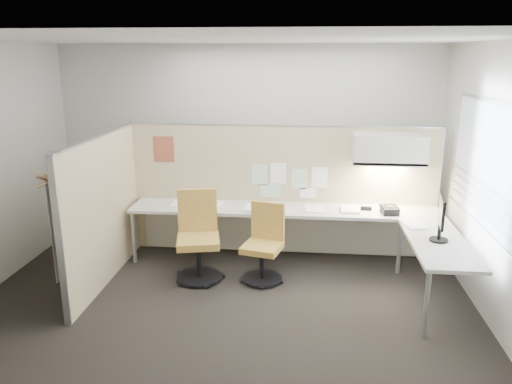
# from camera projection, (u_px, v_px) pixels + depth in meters

# --- Properties ---
(floor) EXTENTS (5.50, 4.50, 0.01)m
(floor) POSITION_uv_depth(u_px,v_px,m) (224.00, 304.00, 5.50)
(floor) COLOR black
(floor) RESTS_ON ground
(ceiling) EXTENTS (5.50, 4.50, 0.01)m
(ceiling) POSITION_uv_depth(u_px,v_px,m) (218.00, 38.00, 4.75)
(ceiling) COLOR white
(ceiling) RESTS_ON wall_back
(wall_back) EXTENTS (5.50, 0.02, 2.80)m
(wall_back) POSITION_uv_depth(u_px,v_px,m) (247.00, 143.00, 7.28)
(wall_back) COLOR beige
(wall_back) RESTS_ON ground
(wall_front) EXTENTS (5.50, 0.02, 2.80)m
(wall_front) POSITION_uv_depth(u_px,v_px,m) (158.00, 274.00, 2.97)
(wall_front) COLOR beige
(wall_front) RESTS_ON ground
(wall_right) EXTENTS (0.02, 4.50, 2.80)m
(wall_right) POSITION_uv_depth(u_px,v_px,m) (499.00, 188.00, 4.86)
(wall_right) COLOR beige
(wall_right) RESTS_ON ground
(window_pane) EXTENTS (0.01, 2.80, 1.30)m
(window_pane) POSITION_uv_depth(u_px,v_px,m) (499.00, 173.00, 4.82)
(window_pane) COLOR #A1ABBB
(window_pane) RESTS_ON wall_right
(partition_back) EXTENTS (4.10, 0.06, 1.75)m
(partition_back) POSITION_uv_depth(u_px,v_px,m) (282.00, 191.00, 6.75)
(partition_back) COLOR #C3B287
(partition_back) RESTS_ON floor
(partition_left) EXTENTS (0.06, 2.20, 1.75)m
(partition_left) POSITION_uv_depth(u_px,v_px,m) (104.00, 211.00, 5.89)
(partition_left) COLOR #C3B287
(partition_left) RESTS_ON floor
(desk) EXTENTS (4.00, 2.07, 0.73)m
(desk) POSITION_uv_depth(u_px,v_px,m) (309.00, 222.00, 6.33)
(desk) COLOR beige
(desk) RESTS_ON floor
(overhead_bin) EXTENTS (0.90, 0.36, 0.38)m
(overhead_bin) POSITION_uv_depth(u_px,v_px,m) (389.00, 149.00, 6.24)
(overhead_bin) COLOR beige
(overhead_bin) RESTS_ON partition_back
(task_light_strip) EXTENTS (0.60, 0.06, 0.02)m
(task_light_strip) POSITION_uv_depth(u_px,v_px,m) (388.00, 165.00, 6.30)
(task_light_strip) COLOR #FFEABF
(task_light_strip) RESTS_ON overhead_bin
(pinned_papers) EXTENTS (1.01, 0.00, 0.47)m
(pinned_papers) POSITION_uv_depth(u_px,v_px,m) (288.00, 180.00, 6.66)
(pinned_papers) COLOR #8CBF8C
(pinned_papers) RESTS_ON partition_back
(poster) EXTENTS (0.28, 0.00, 0.35)m
(poster) POSITION_uv_depth(u_px,v_px,m) (164.00, 149.00, 6.72)
(poster) COLOR #DA461B
(poster) RESTS_ON partition_back
(chair_left) EXTENTS (0.59, 0.61, 1.07)m
(chair_left) POSITION_uv_depth(u_px,v_px,m) (198.00, 239.00, 6.05)
(chair_left) COLOR black
(chair_left) RESTS_ON floor
(chair_right) EXTENTS (0.53, 0.54, 0.93)m
(chair_right) POSITION_uv_depth(u_px,v_px,m) (264.00, 245.00, 6.01)
(chair_right) COLOR black
(chair_right) RESTS_ON floor
(monitor) EXTENTS (0.19, 0.46, 0.49)m
(monitor) POSITION_uv_depth(u_px,v_px,m) (441.00, 216.00, 5.26)
(monitor) COLOR black
(monitor) RESTS_ON desk
(phone) EXTENTS (0.24, 0.22, 0.12)m
(phone) POSITION_uv_depth(u_px,v_px,m) (389.00, 210.00, 6.22)
(phone) COLOR black
(phone) RESTS_ON desk
(stapler) EXTENTS (0.14, 0.06, 0.05)m
(stapler) POSITION_uv_depth(u_px,v_px,m) (366.00, 208.00, 6.37)
(stapler) COLOR black
(stapler) RESTS_ON desk
(tape_dispenser) EXTENTS (0.11, 0.08, 0.06)m
(tape_dispenser) POSITION_uv_depth(u_px,v_px,m) (385.00, 208.00, 6.39)
(tape_dispenser) COLOR black
(tape_dispenser) RESTS_ON desk
(coat_hook) EXTENTS (0.18, 0.44, 1.33)m
(coat_hook) POSITION_uv_depth(u_px,v_px,m) (50.00, 188.00, 4.79)
(coat_hook) COLOR silver
(coat_hook) RESTS_ON partition_left
(paper_stack_0) EXTENTS (0.24, 0.31, 0.04)m
(paper_stack_0) POSITION_uv_depth(u_px,v_px,m) (181.00, 204.00, 6.59)
(paper_stack_0) COLOR white
(paper_stack_0) RESTS_ON desk
(paper_stack_1) EXTENTS (0.29, 0.34, 0.02)m
(paper_stack_1) POSITION_uv_depth(u_px,v_px,m) (211.00, 204.00, 6.58)
(paper_stack_1) COLOR white
(paper_stack_1) RESTS_ON desk
(paper_stack_2) EXTENTS (0.26, 0.32, 0.05)m
(paper_stack_2) POSITION_uv_depth(u_px,v_px,m) (254.00, 209.00, 6.37)
(paper_stack_2) COLOR white
(paper_stack_2) RESTS_ON desk
(paper_stack_3) EXTENTS (0.26, 0.33, 0.02)m
(paper_stack_3) POSITION_uv_depth(u_px,v_px,m) (314.00, 209.00, 6.40)
(paper_stack_3) COLOR white
(paper_stack_3) RESTS_ON desk
(paper_stack_4) EXTENTS (0.23, 0.30, 0.03)m
(paper_stack_4) POSITION_uv_depth(u_px,v_px,m) (350.00, 210.00, 6.36)
(paper_stack_4) COLOR white
(paper_stack_4) RESTS_ON desk
(paper_stack_5) EXTENTS (0.29, 0.35, 0.02)m
(paper_stack_5) POSITION_uv_depth(u_px,v_px,m) (414.00, 225.00, 5.80)
(paper_stack_5) COLOR white
(paper_stack_5) RESTS_ON desk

